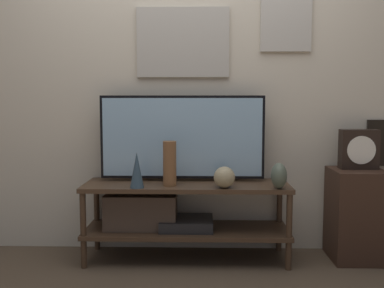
{
  "coord_description": "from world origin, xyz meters",
  "views": [
    {
      "loc": [
        0.11,
        -2.77,
        1.1
      ],
      "look_at": [
        0.04,
        0.26,
        0.8
      ],
      "focal_mm": 42.0,
      "sensor_mm": 36.0,
      "label": 1
    }
  ],
  "objects_px": {
    "television": "(182,137)",
    "vase_urn_stoneware": "(279,176)",
    "vase_slim_bronze": "(137,170)",
    "vase_tall_ceramic": "(170,164)",
    "mantel_clock": "(359,149)",
    "vase_round_glass": "(224,177)"
  },
  "relations": [
    {
      "from": "vase_slim_bronze",
      "to": "vase_urn_stoneware",
      "type": "relative_size",
      "value": 1.41
    },
    {
      "from": "vase_slim_bronze",
      "to": "mantel_clock",
      "type": "bearing_deg",
      "value": 8.79
    },
    {
      "from": "vase_urn_stoneware",
      "to": "vase_round_glass",
      "type": "relative_size",
      "value": 1.19
    },
    {
      "from": "television",
      "to": "vase_urn_stoneware",
      "type": "distance_m",
      "value": 0.72
    },
    {
      "from": "television",
      "to": "mantel_clock",
      "type": "distance_m",
      "value": 1.22
    },
    {
      "from": "television",
      "to": "vase_urn_stoneware",
      "type": "bearing_deg",
      "value": -22.03
    },
    {
      "from": "vase_slim_bronze",
      "to": "vase_round_glass",
      "type": "bearing_deg",
      "value": 1.48
    },
    {
      "from": "vase_urn_stoneware",
      "to": "vase_tall_ceramic",
      "type": "xyz_separation_m",
      "value": [
        -0.71,
        0.07,
        0.07
      ]
    },
    {
      "from": "television",
      "to": "vase_tall_ceramic",
      "type": "relative_size",
      "value": 3.84
    },
    {
      "from": "vase_slim_bronze",
      "to": "vase_tall_ceramic",
      "type": "relative_size",
      "value": 0.78
    },
    {
      "from": "television",
      "to": "vase_round_glass",
      "type": "relative_size",
      "value": 8.23
    },
    {
      "from": "mantel_clock",
      "to": "television",
      "type": "bearing_deg",
      "value": 178.84
    },
    {
      "from": "television",
      "to": "mantel_clock",
      "type": "bearing_deg",
      "value": -1.16
    },
    {
      "from": "vase_round_glass",
      "to": "vase_slim_bronze",
      "type": "bearing_deg",
      "value": -178.52
    },
    {
      "from": "vase_tall_ceramic",
      "to": "vase_slim_bronze",
      "type": "bearing_deg",
      "value": -160.19
    },
    {
      "from": "television",
      "to": "vase_slim_bronze",
      "type": "xyz_separation_m",
      "value": [
        -0.28,
        -0.26,
        -0.19
      ]
    },
    {
      "from": "vase_slim_bronze",
      "to": "vase_tall_ceramic",
      "type": "height_order",
      "value": "vase_tall_ceramic"
    },
    {
      "from": "vase_slim_bronze",
      "to": "mantel_clock",
      "type": "xyz_separation_m",
      "value": [
        1.5,
        0.23,
        0.11
      ]
    },
    {
      "from": "mantel_clock",
      "to": "vase_urn_stoneware",
      "type": "bearing_deg",
      "value": -158.33
    },
    {
      "from": "vase_slim_bronze",
      "to": "vase_tall_ceramic",
      "type": "xyz_separation_m",
      "value": [
        0.21,
        0.07,
        0.03
      ]
    },
    {
      "from": "vase_tall_ceramic",
      "to": "mantel_clock",
      "type": "relative_size",
      "value": 1.1
    },
    {
      "from": "vase_slim_bronze",
      "to": "vase_urn_stoneware",
      "type": "xyz_separation_m",
      "value": [
        0.92,
        0.0,
        -0.03
      ]
    }
  ]
}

